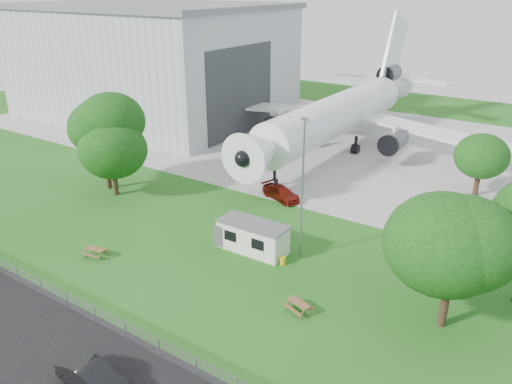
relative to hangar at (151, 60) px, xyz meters
The scene contains 17 objects.
ground 53.16m from the hangar, 43.47° to the right, with size 160.00×160.00×0.00m, color #357927.
asphalt_strip 62.70m from the hangar, 52.23° to the right, with size 120.00×8.00×0.02m, color black.
concrete_apron 39.17m from the hangar, ahead, with size 120.00×46.00×0.03m, color #B7B7B2.
hangar is the anchor object (origin of this frame).
airliner 36.21m from the hangar, ahead, with size 46.36×47.73×17.69m.
site_cabin 53.11m from the hangar, 36.38° to the right, with size 6.77×2.79×2.62m.
picnic_west 51.53m from the hangar, 51.26° to the right, with size 1.80×1.50×0.76m, color brown, non-canonical shape.
picnic_east 62.61m from the hangar, 36.28° to the right, with size 1.80×1.50×0.76m, color brown, non-canonical shape.
fence 60.00m from the hangar, 50.15° to the right, with size 58.00×0.04×1.30m, color gray.
lamp_mast 55.06m from the hangar, 32.84° to the right, with size 0.16×0.16×12.00m, color slate.
tree_west_big 35.16m from the hangar, 53.98° to the right, with size 7.56×7.56×10.96m.
tree_west_small 37.23m from the hangar, 52.14° to the right, with size 7.36×7.36×9.26m.
tree_east_front 67.23m from the hangar, 28.98° to the right, with size 8.08×8.08×10.29m.
tree_far_apron 56.39m from the hangar, ahead, with size 5.68×5.68×7.48m.
car_centre_sedan 66.60m from the hangar, 48.61° to the right, with size 1.66×4.76×1.57m, color black.
car_ne_sedan 60.97m from the hangar, 23.27° to the right, with size 1.45×4.17×1.37m, color black.
car_apron_van 44.35m from the hangar, 27.73° to the right, with size 1.97×4.85×1.41m, color maroon.
Camera 1 is at (25.79, -26.74, 21.59)m, focal length 35.00 mm.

